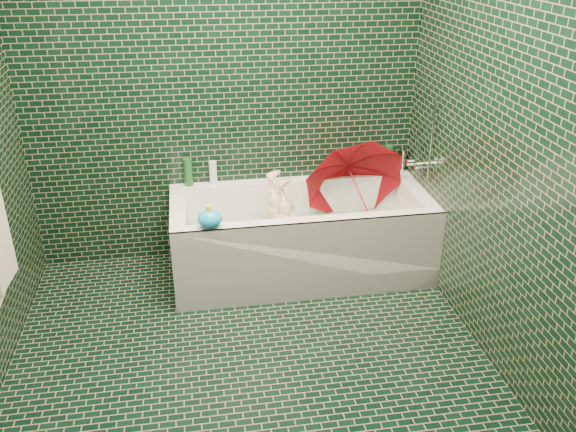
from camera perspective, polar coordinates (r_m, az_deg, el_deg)
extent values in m
plane|color=black|center=(3.37, -3.30, -14.65)|extent=(2.80, 2.80, 0.00)
plane|color=black|center=(4.06, -6.08, 12.47)|extent=(2.80, 0.00, 2.80)
plane|color=black|center=(1.50, 1.76, -12.82)|extent=(2.80, 0.00, 2.80)
plane|color=black|center=(3.12, 20.70, 6.75)|extent=(0.00, 2.80, 2.80)
cube|color=white|center=(4.21, 1.18, -4.20)|extent=(1.70, 0.75, 0.15)
cube|color=white|center=(4.36, 0.42, 1.04)|extent=(1.70, 0.10, 0.40)
cube|color=white|center=(3.79, 2.12, -3.05)|extent=(1.70, 0.10, 0.40)
cube|color=white|center=(4.28, 11.79, -0.04)|extent=(0.10, 0.55, 0.40)
cube|color=white|center=(4.02, -10.08, -1.70)|extent=(0.10, 0.55, 0.40)
cube|color=white|center=(3.80, 2.22, -4.33)|extent=(1.70, 0.02, 0.55)
cube|color=green|center=(4.17, 1.19, -3.24)|extent=(1.35, 0.47, 0.01)
cube|color=silver|center=(4.10, 1.21, -1.48)|extent=(1.48, 0.53, 0.00)
cylinder|color=silver|center=(4.14, 12.65, 4.72)|extent=(0.14, 0.05, 0.05)
cylinder|color=silver|center=(4.17, 11.33, 4.97)|extent=(0.05, 0.04, 0.04)
cylinder|color=silver|center=(3.98, 13.34, 7.14)|extent=(0.01, 0.01, 0.55)
imported|color=#F1B896|center=(4.05, 0.04, -1.64)|extent=(0.92, 0.52, 0.34)
imported|color=red|center=(4.13, 6.68, 2.22)|extent=(0.82, 0.85, 0.92)
imported|color=white|center=(4.46, 10.19, 4.00)|extent=(0.14, 0.14, 0.27)
imported|color=#431C6C|center=(4.44, 9.65, 3.95)|extent=(0.10, 0.10, 0.18)
imported|color=#154A1F|center=(4.41, 8.79, 3.82)|extent=(0.14, 0.14, 0.16)
cylinder|color=#154A1F|center=(4.42, 9.41, 5.30)|extent=(0.06, 0.06, 0.21)
cylinder|color=silver|center=(4.46, 10.63, 5.10)|extent=(0.05, 0.05, 0.17)
cylinder|color=#154A1F|center=(4.20, -9.33, 4.08)|extent=(0.06, 0.06, 0.19)
cylinder|color=white|center=(4.20, -7.02, 4.03)|extent=(0.07, 0.07, 0.17)
ellipsoid|color=yellow|center=(4.40, 7.68, 4.33)|extent=(0.09, 0.08, 0.06)
sphere|color=yellow|center=(4.41, 8.07, 4.82)|extent=(0.04, 0.04, 0.04)
cone|color=orange|center=(4.42, 8.30, 4.82)|extent=(0.02, 0.02, 0.02)
ellipsoid|color=#1A9DEF|center=(3.60, -7.33, -0.26)|extent=(0.16, 0.14, 0.11)
cylinder|color=yellow|center=(3.57, -7.38, 0.68)|extent=(0.04, 0.04, 0.04)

